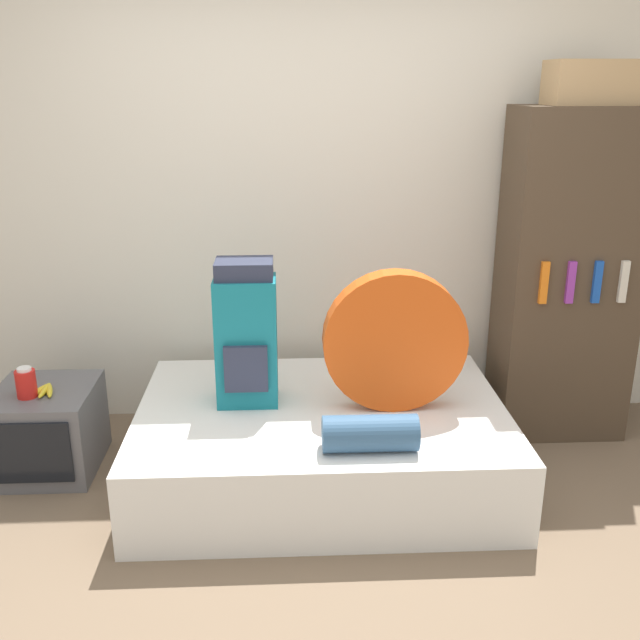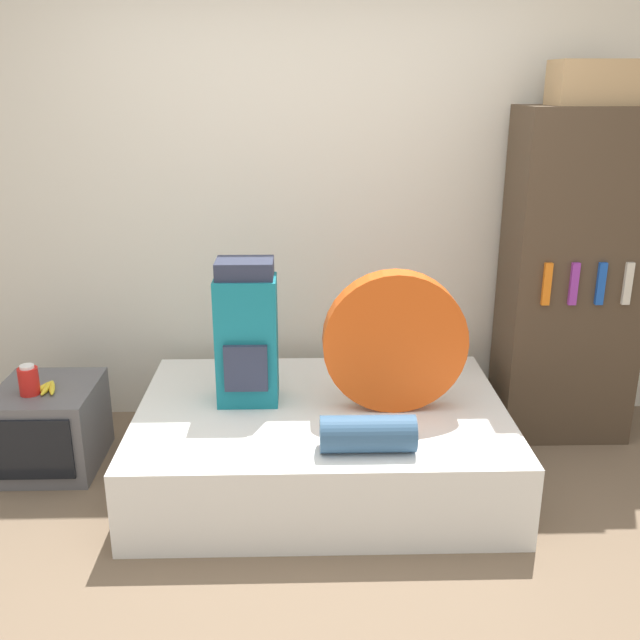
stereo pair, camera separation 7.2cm
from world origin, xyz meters
name	(u,v)px [view 2 (the right image)]	position (x,y,z in m)	size (l,w,h in m)	color
ground_plane	(308,588)	(0.00, 0.00, 0.00)	(16.00, 16.00, 0.00)	brown
wall_back	(304,199)	(0.00, 1.65, 1.30)	(8.00, 0.05, 2.60)	silver
bed	(322,442)	(0.08, 0.84, 0.20)	(1.81, 1.29, 0.40)	white
backpack	(247,335)	(-0.29, 0.92, 0.75)	(0.30, 0.25, 0.72)	#14707F
tent_bag	(395,342)	(0.43, 0.82, 0.75)	(0.69, 0.12, 0.69)	#D14C14
sleeping_roll	(368,434)	(0.27, 0.39, 0.48)	(0.41, 0.16, 0.16)	#33567A
television	(50,426)	(-1.33, 1.01, 0.22)	(0.50, 0.55, 0.44)	#5B5B60
canister	(29,380)	(-1.38, 0.93, 0.51)	(0.10, 0.10, 0.16)	red
banana_bunch	(47,388)	(-1.31, 0.97, 0.46)	(0.13, 0.18, 0.03)	yellow
bookshelf	(571,279)	(1.45, 1.35, 0.91)	(0.70, 0.44, 1.81)	#473828
cardboard_box	(597,83)	(1.47, 1.34, 1.92)	(0.44, 0.26, 0.22)	tan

